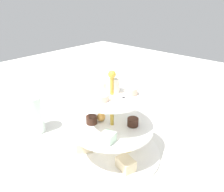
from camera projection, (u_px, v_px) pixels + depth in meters
The scene contains 4 objects.
ground_plane at pixel (112, 154), 0.66m from camera, with size 2.40×2.40×0.00m, color silver.
tiered_serving_stand at pixel (112, 131), 0.63m from camera, with size 0.27×0.27×0.25m.
water_glass_tall_right at pixel (33, 115), 0.75m from camera, with size 0.07×0.07×0.13m, color silver.
butter_knife_left at pixel (133, 104), 0.96m from camera, with size 0.17×0.01×0.00m, color silver.
Camera 1 is at (-0.40, -0.36, 0.43)m, focal length 36.50 mm.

